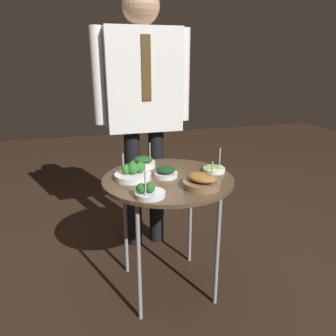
{
  "coord_description": "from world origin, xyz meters",
  "views": [
    {
      "loc": [
        -0.42,
        -1.47,
        1.2
      ],
      "look_at": [
        0.0,
        0.0,
        0.69
      ],
      "focal_mm": 35.0,
      "sensor_mm": 36.0,
      "label": 1
    }
  ],
  "objects_px": {
    "bowl_broccoli_far_rim": "(133,173)",
    "bowl_spinach_center": "(144,163)",
    "serving_cart": "(168,186)",
    "bowl_spinach_back_left": "(166,172)",
    "bowl_broccoli_front_center": "(149,192)",
    "bowl_roast_front_left": "(202,182)",
    "waiter_figure": "(143,93)",
    "bowl_asparagus_mid_left": "(214,169)"
  },
  "relations": [
    {
      "from": "bowl_spinach_back_left",
      "to": "bowl_broccoli_far_rim",
      "type": "xyz_separation_m",
      "value": [
        -0.16,
        0.02,
        0.0
      ]
    },
    {
      "from": "serving_cart",
      "to": "bowl_spinach_back_left",
      "type": "bearing_deg",
      "value": 123.0
    },
    {
      "from": "bowl_spinach_back_left",
      "to": "bowl_broccoli_front_center",
      "type": "relative_size",
      "value": 0.89
    },
    {
      "from": "serving_cart",
      "to": "bowl_spinach_back_left",
      "type": "xyz_separation_m",
      "value": [
        -0.01,
        0.01,
        0.07
      ]
    },
    {
      "from": "bowl_spinach_center",
      "to": "bowl_broccoli_front_center",
      "type": "bearing_deg",
      "value": -98.96
    },
    {
      "from": "serving_cart",
      "to": "bowl_spinach_center",
      "type": "relative_size",
      "value": 4.84
    },
    {
      "from": "bowl_asparagus_mid_left",
      "to": "bowl_roast_front_left",
      "type": "bearing_deg",
      "value": -127.61
    },
    {
      "from": "bowl_spinach_back_left",
      "to": "waiter_figure",
      "type": "relative_size",
      "value": 0.07
    },
    {
      "from": "bowl_broccoli_front_center",
      "to": "bowl_roast_front_left",
      "type": "bearing_deg",
      "value": 8.02
    },
    {
      "from": "bowl_broccoli_far_rim",
      "to": "bowl_roast_front_left",
      "type": "xyz_separation_m",
      "value": [
        0.28,
        -0.2,
        0.0
      ]
    },
    {
      "from": "bowl_spinach_back_left",
      "to": "bowl_broccoli_front_center",
      "type": "bearing_deg",
      "value": -122.24
    },
    {
      "from": "bowl_spinach_center",
      "to": "bowl_asparagus_mid_left",
      "type": "bearing_deg",
      "value": -27.65
    },
    {
      "from": "bowl_broccoli_front_center",
      "to": "bowl_asparagus_mid_left",
      "type": "xyz_separation_m",
      "value": [
        0.4,
        0.22,
        -0.01
      ]
    },
    {
      "from": "serving_cart",
      "to": "bowl_broccoli_front_center",
      "type": "distance_m",
      "value": 0.26
    },
    {
      "from": "bowl_broccoli_far_rim",
      "to": "bowl_spinach_center",
      "type": "distance_m",
      "value": 0.18
    },
    {
      "from": "bowl_asparagus_mid_left",
      "to": "serving_cart",
      "type": "bearing_deg",
      "value": -175.94
    },
    {
      "from": "bowl_spinach_back_left",
      "to": "bowl_spinach_center",
      "type": "relative_size",
      "value": 0.87
    },
    {
      "from": "serving_cart",
      "to": "bowl_asparagus_mid_left",
      "type": "distance_m",
      "value": 0.26
    },
    {
      "from": "bowl_asparagus_mid_left",
      "to": "bowl_spinach_back_left",
      "type": "bearing_deg",
      "value": -178.61
    },
    {
      "from": "serving_cart",
      "to": "bowl_broccoli_far_rim",
      "type": "xyz_separation_m",
      "value": [
        -0.17,
        0.03,
        0.07
      ]
    },
    {
      "from": "bowl_spinach_center",
      "to": "waiter_figure",
      "type": "bearing_deg",
      "value": 77.34
    },
    {
      "from": "bowl_broccoli_far_rim",
      "to": "bowl_broccoli_front_center",
      "type": "bearing_deg",
      "value": -84.26
    },
    {
      "from": "bowl_broccoli_front_center",
      "to": "bowl_roast_front_left",
      "type": "relative_size",
      "value": 0.75
    },
    {
      "from": "bowl_broccoli_far_rim",
      "to": "waiter_figure",
      "type": "bearing_deg",
      "value": 71.64
    },
    {
      "from": "bowl_spinach_back_left",
      "to": "waiter_figure",
      "type": "xyz_separation_m",
      "value": [
        -0.0,
        0.49,
        0.34
      ]
    },
    {
      "from": "bowl_spinach_back_left",
      "to": "bowl_roast_front_left",
      "type": "height_order",
      "value": "bowl_roast_front_left"
    },
    {
      "from": "bowl_broccoli_front_center",
      "to": "bowl_roast_front_left",
      "type": "height_order",
      "value": "bowl_roast_front_left"
    },
    {
      "from": "serving_cart",
      "to": "bowl_spinach_center",
      "type": "distance_m",
      "value": 0.22
    },
    {
      "from": "waiter_figure",
      "to": "bowl_broccoli_far_rim",
      "type": "bearing_deg",
      "value": -108.36
    },
    {
      "from": "serving_cart",
      "to": "bowl_asparagus_mid_left",
      "type": "height_order",
      "value": "bowl_asparagus_mid_left"
    },
    {
      "from": "waiter_figure",
      "to": "bowl_spinach_center",
      "type": "bearing_deg",
      "value": -102.66
    },
    {
      "from": "serving_cart",
      "to": "bowl_roast_front_left",
      "type": "height_order",
      "value": "bowl_roast_front_left"
    },
    {
      "from": "bowl_broccoli_front_center",
      "to": "bowl_spinach_back_left",
      "type": "bearing_deg",
      "value": 57.76
    },
    {
      "from": "bowl_broccoli_front_center",
      "to": "bowl_broccoli_far_rim",
      "type": "bearing_deg",
      "value": 95.74
    },
    {
      "from": "bowl_broccoli_front_center",
      "to": "bowl_spinach_center",
      "type": "distance_m",
      "value": 0.41
    },
    {
      "from": "serving_cart",
      "to": "bowl_broccoli_far_rim",
      "type": "distance_m",
      "value": 0.19
    },
    {
      "from": "bowl_broccoli_front_center",
      "to": "bowl_roast_front_left",
      "type": "distance_m",
      "value": 0.26
    },
    {
      "from": "bowl_asparagus_mid_left",
      "to": "waiter_figure",
      "type": "xyz_separation_m",
      "value": [
        -0.27,
        0.49,
        0.35
      ]
    },
    {
      "from": "bowl_roast_front_left",
      "to": "bowl_broccoli_front_center",
      "type": "bearing_deg",
      "value": -171.98
    },
    {
      "from": "bowl_spinach_center",
      "to": "waiter_figure",
      "type": "relative_size",
      "value": 0.08
    },
    {
      "from": "bowl_broccoli_far_rim",
      "to": "bowl_spinach_center",
      "type": "bearing_deg",
      "value": 61.84
    },
    {
      "from": "bowl_broccoli_far_rim",
      "to": "serving_cart",
      "type": "bearing_deg",
      "value": -10.9
    }
  ]
}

